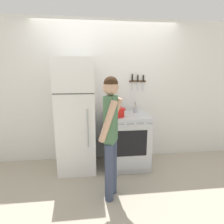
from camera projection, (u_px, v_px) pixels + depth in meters
name	position (u px, v px, depth m)	size (l,w,h in m)	color
ground_plane	(107.00, 156.00, 3.49)	(14.00, 14.00, 0.00)	#B2A893
wall_back	(107.00, 92.00, 3.24)	(10.00, 0.06, 2.55)	silver
refrigerator	(77.00, 116.00, 2.91)	(0.61, 0.69, 1.85)	white
stove_range	(126.00, 140.00, 3.06)	(0.77, 0.71, 0.93)	silver
dutch_oven_pot	(117.00, 112.00, 2.83)	(0.29, 0.25, 0.17)	red
tea_kettle	(116.00, 109.00, 3.09)	(0.23, 0.18, 0.22)	silver
utensil_jar	(135.00, 109.00, 3.14)	(0.07, 0.07, 0.20)	#B7BABF
person	(111.00, 132.00, 2.17)	(0.34, 0.38, 1.59)	#38425B
wall_knife_strip	(138.00, 81.00, 3.21)	(0.31, 0.03, 0.30)	brown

